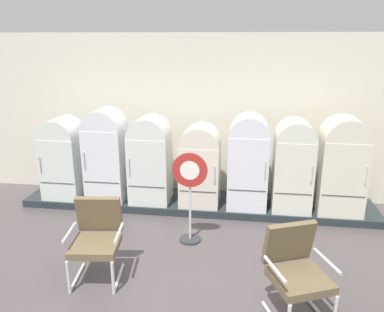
{
  "coord_description": "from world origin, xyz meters",
  "views": [
    {
      "loc": [
        0.79,
        -3.28,
        2.91
      ],
      "look_at": [
        -0.05,
        2.75,
        1.03
      ],
      "focal_mm": 36.04,
      "sensor_mm": 36.0,
      "label": 1
    }
  ],
  "objects": [
    {
      "name": "refrigerator_0",
      "position": [
        -2.4,
        2.91,
        0.89
      ],
      "size": [
        0.66,
        0.67,
        1.44
      ],
      "color": "silver",
      "rests_on": "display_plinth"
    },
    {
      "name": "refrigerator_3",
      "position": [
        0.07,
        2.89,
        0.86
      ],
      "size": [
        0.67,
        0.63,
        1.39
      ],
      "color": "silver",
      "rests_on": "display_plinth"
    },
    {
      "name": "back_wall",
      "position": [
        0.0,
        3.66,
        1.51
      ],
      "size": [
        11.76,
        0.12,
        2.99
      ],
      "color": "silver",
      "rests_on": "ground"
    },
    {
      "name": "refrigerator_2",
      "position": [
        -0.8,
        2.89,
        0.93
      ],
      "size": [
        0.68,
        0.62,
        1.52
      ],
      "color": "silver",
      "rests_on": "display_plinth"
    },
    {
      "name": "refrigerator_1",
      "position": [
        -1.59,
        2.89,
        0.99
      ],
      "size": [
        0.67,
        0.62,
        1.63
      ],
      "color": "white",
      "rests_on": "display_plinth"
    },
    {
      "name": "armchair_left",
      "position": [
        -0.97,
        0.78,
        0.56
      ],
      "size": [
        0.69,
        0.73,
        1.01
      ],
      "color": "silver",
      "rests_on": "ground"
    },
    {
      "name": "display_plinth",
      "position": [
        0.0,
        3.02,
        0.06
      ],
      "size": [
        6.17,
        0.95,
        0.13
      ],
      "primitive_type": "cube",
      "color": "#242E31",
      "rests_on": "ground"
    },
    {
      "name": "refrigerator_6",
      "position": [
        2.38,
        2.9,
        0.97
      ],
      "size": [
        0.72,
        0.65,
        1.6
      ],
      "color": "silver",
      "rests_on": "display_plinth"
    },
    {
      "name": "armchair_right",
      "position": [
        1.4,
        0.41,
        0.56
      ],
      "size": [
        0.79,
        0.83,
        1.01
      ],
      "color": "silver",
      "rests_on": "ground"
    },
    {
      "name": "sign_stand",
      "position": [
        0.05,
        1.79,
        0.7
      ],
      "size": [
        0.51,
        0.32,
        1.37
      ],
      "color": "#2D2D30",
      "rests_on": "ground"
    },
    {
      "name": "refrigerator_5",
      "position": [
        1.61,
        2.9,
        0.94
      ],
      "size": [
        0.63,
        0.65,
        1.53
      ],
      "color": "silver",
      "rests_on": "display_plinth"
    },
    {
      "name": "refrigerator_4",
      "position": [
        0.87,
        2.89,
        0.97
      ],
      "size": [
        0.66,
        0.63,
        1.59
      ],
      "color": "white",
      "rests_on": "display_plinth"
    }
  ]
}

